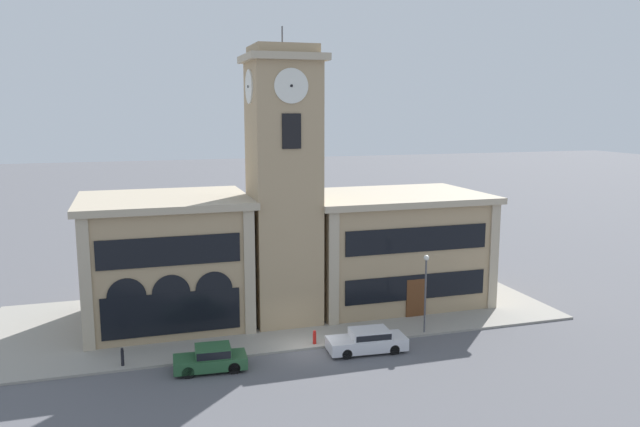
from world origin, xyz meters
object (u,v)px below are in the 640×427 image
at_px(street_lamp, 426,281).
at_px(fire_hydrant, 315,337).
at_px(bollard, 122,357).
at_px(parked_car_near, 211,358).
at_px(parked_car_mid, 368,340).

height_order(street_lamp, fire_hydrant, street_lamp).
relative_size(bollard, fire_hydrant, 1.22).
distance_m(parked_car_near, street_lamp, 14.38).
distance_m(parked_car_mid, bollard, 14.26).
xyz_separation_m(street_lamp, fire_hydrant, (-7.42, 0.15, -3.02)).
bearing_deg(street_lamp, parked_car_near, -173.29).
bearing_deg(parked_car_near, parked_car_mid, -176.38).
relative_size(parked_car_mid, fire_hydrant, 5.58).
bearing_deg(bollard, parked_car_near, -20.66).
bearing_deg(parked_car_near, bollard, -17.04).
xyz_separation_m(parked_car_near, bollard, (-4.76, 1.79, -0.07)).
height_order(street_lamp, bollard, street_lamp).
relative_size(parked_car_near, fire_hydrant, 4.76).
bearing_deg(street_lamp, bollard, 179.55).
xyz_separation_m(bollard, fire_hydrant, (11.33, 0.00, -0.10)).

